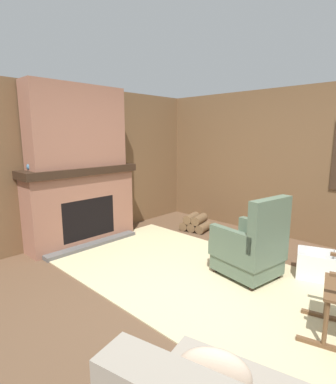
{
  "coord_description": "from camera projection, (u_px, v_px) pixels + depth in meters",
  "views": [
    {
      "loc": [
        1.86,
        -2.34,
        1.68
      ],
      "look_at": [
        -0.92,
        0.57,
        0.9
      ],
      "focal_mm": 28.0,
      "sensor_mm": 36.0,
      "label": 1
    }
  ],
  "objects": [
    {
      "name": "ground_plane",
      "position": [
        193.0,
        292.0,
        3.24
      ],
      "size": [
        14.0,
        14.0,
        0.0
      ],
      "primitive_type": "plane",
      "color": "brown"
    },
    {
      "name": "wood_panel_wall_left",
      "position": [
        72.0,
        165.0,
        4.68
      ],
      "size": [
        0.06,
        5.46,
        2.4
      ],
      "color": "brown",
      "rests_on": "ground"
    },
    {
      "name": "wood_panel_wall_back",
      "position": [
        294.0,
        164.0,
        4.74
      ],
      "size": [
        5.46,
        0.09,
        2.4
      ],
      "color": "brown",
      "rests_on": "ground"
    },
    {
      "name": "fireplace_hearth",
      "position": [
        82.0,
        206.0,
        4.63
      ],
      "size": [
        0.63,
        1.78,
        1.19
      ],
      "color": "#93604C",
      "rests_on": "ground"
    },
    {
      "name": "chimney_breast",
      "position": [
        77.0,
        127.0,
        4.41
      ],
      "size": [
        0.37,
        1.48,
        1.19
      ],
      "color": "#93604C",
      "rests_on": "fireplace_hearth"
    },
    {
      "name": "area_rug",
      "position": [
        196.0,
        275.0,
        3.61
      ],
      "size": [
        3.8,
        2.1,
        0.01
      ],
      "color": "#C6B789",
      "rests_on": "ground"
    },
    {
      "name": "armchair",
      "position": [
        251.0,
        249.0,
        3.51
      ],
      "size": [
        0.78,
        0.72,
        1.0
      ],
      "rotation": [
        0.0,
        0.0,
        2.97
      ],
      "color": "#516651",
      "rests_on": "ground"
    },
    {
      "name": "firewood_stack",
      "position": [
        195.0,
        223.0,
        5.3
      ],
      "size": [
        0.53,
        0.44,
        0.29
      ],
      "rotation": [
        0.0,
        0.0,
        0.2
      ],
      "color": "brown",
      "rests_on": "ground"
    },
    {
      "name": "laundry_basket",
      "position": [
        316.0,
        265.0,
        3.53
      ],
      "size": [
        0.5,
        0.46,
        0.32
      ],
      "rotation": [
        0.0,
        0.0,
        0.34
      ],
      "color": "white",
      "rests_on": "ground"
    },
    {
      "name": "oil_lamp_vase",
      "position": [
        30.0,
        163.0,
        4.03
      ],
      "size": [
        0.1,
        0.1,
        0.3
      ],
      "color": "#47708E",
      "rests_on": "fireplace_hearth"
    },
    {
      "name": "storage_case",
      "position": [
        101.0,
        160.0,
        4.83
      ],
      "size": [
        0.15,
        0.28,
        0.16
      ],
      "color": "black",
      "rests_on": "fireplace_hearth"
    },
    {
      "name": "decorative_plate_on_mantel",
      "position": [
        71.0,
        158.0,
        4.46
      ],
      "size": [
        0.07,
        0.27,
        0.27
      ],
      "color": "#336093",
      "rests_on": "fireplace_hearth"
    }
  ]
}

